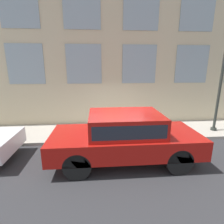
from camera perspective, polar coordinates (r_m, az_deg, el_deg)
The scene contains 7 objects.
ground_plane at distance 7.47m, azimuth 1.54°, elevation -10.04°, with size 80.00×80.00×0.00m, color #2D2D30.
sidewalk at distance 8.54m, azimuth 0.65°, elevation -6.34°, with size 2.38×60.00×0.13m.
building_facade at distance 9.41m, azimuth -0.12°, elevation 23.28°, with size 0.33×40.00×9.07m.
fire_hydrant at distance 7.88m, azimuth 2.08°, elevation -4.76°, with size 0.30×0.42×0.74m.
person at distance 7.91m, azimuth -2.06°, elevation -1.95°, with size 0.30×0.20×1.23m.
parked_car_red_near at distance 5.82m, azimuth 4.22°, elevation -7.39°, with size 2.01×4.80×1.67m.
street_lamp at distance 9.39m, azimuth 32.61°, elevation 12.91°, with size 0.36×0.36×4.90m.
Camera 1 is at (-6.75, 0.78, 3.12)m, focal length 28.00 mm.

